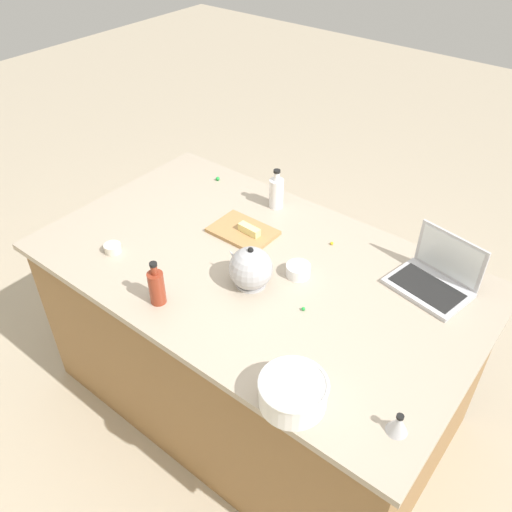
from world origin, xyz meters
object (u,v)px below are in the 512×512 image
at_px(laptop, 435,277).
at_px(mixing_bowl_large, 293,392).
at_px(butter_stick_left, 249,230).
at_px(kitchen_timer, 398,424).
at_px(bottle_vinegar, 276,192).
at_px(bottle_soy, 157,287).
at_px(ramekin_medium, 298,270).
at_px(kettle, 251,269).
at_px(ramekin_small, 113,248).
at_px(cutting_board, 243,231).

height_order(laptop, mixing_bowl_large, laptop).
bearing_deg(butter_stick_left, kitchen_timer, 152.96).
height_order(bottle_vinegar, butter_stick_left, bottle_vinegar).
height_order(bottle_soy, kitchen_timer, bottle_soy).
distance_m(laptop, ramekin_medium, 0.56).
bearing_deg(kitchen_timer, laptop, -74.87).
distance_m(kettle, ramekin_small, 0.65).
height_order(mixing_bowl_large, kettle, kettle).
bearing_deg(laptop, bottle_soy, 43.19).
relative_size(bottle_soy, butter_stick_left, 1.78).
bearing_deg(laptop, butter_stick_left, 13.94).
bearing_deg(butter_stick_left, mixing_bowl_large, 137.66).
distance_m(laptop, cutting_board, 0.87).
xyz_separation_m(bottle_soy, kitchen_timer, (-1.01, -0.05, -0.04)).
height_order(bottle_soy, kettle, bottle_soy).
distance_m(cutting_board, ramekin_small, 0.59).
relative_size(bottle_soy, kitchen_timer, 2.54).
height_order(bottle_vinegar, bottle_soy, bottle_vinegar).
height_order(mixing_bowl_large, bottle_soy, bottle_soy).
bearing_deg(butter_stick_left, laptop, -166.06).
bearing_deg(laptop, bottle_vinegar, -5.15).
distance_m(bottle_soy, kitchen_timer, 1.01).
xyz_separation_m(ramekin_small, ramekin_medium, (-0.73, -0.38, 0.01)).
distance_m(ramekin_small, kitchen_timer, 1.40).
xyz_separation_m(mixing_bowl_large, bottle_soy, (0.69, -0.06, 0.03)).
bearing_deg(laptop, kitchen_timer, 105.13).
relative_size(laptop, ramekin_small, 4.58).
bearing_deg(kettle, ramekin_medium, -126.64).
bearing_deg(laptop, kettle, 37.27).
relative_size(cutting_board, ramekin_small, 3.89).
bearing_deg(ramekin_small, laptop, -151.13).
distance_m(bottle_vinegar, cutting_board, 0.29).
relative_size(mixing_bowl_large, kettle, 1.08).
xyz_separation_m(kettle, ramekin_medium, (-0.12, -0.17, -0.05)).
xyz_separation_m(bottle_soy, butter_stick_left, (-0.01, -0.56, -0.04)).
bearing_deg(kettle, cutting_board, -45.38).
height_order(bottle_vinegar, ramekin_small, bottle_vinegar).
xyz_separation_m(laptop, butter_stick_left, (0.81, 0.20, -0.01)).
distance_m(bottle_vinegar, ramekin_medium, 0.54).
bearing_deg(bottle_vinegar, ramekin_medium, 136.68).
distance_m(mixing_bowl_large, ramekin_medium, 0.64).
xyz_separation_m(laptop, mixing_bowl_large, (0.12, 0.83, 0.01)).
height_order(mixing_bowl_large, cutting_board, mixing_bowl_large).
distance_m(bottle_soy, butter_stick_left, 0.57).
bearing_deg(kitchen_timer, ramekin_medium, -32.39).
distance_m(butter_stick_left, ramekin_medium, 0.35).
height_order(bottle_soy, ramekin_medium, bottle_soy).
bearing_deg(bottle_soy, mixing_bowl_large, 174.98).
xyz_separation_m(cutting_board, ramekin_medium, (-0.37, 0.09, 0.02)).
height_order(butter_stick_left, ramekin_medium, butter_stick_left).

